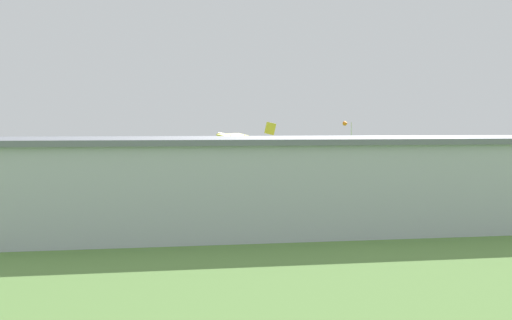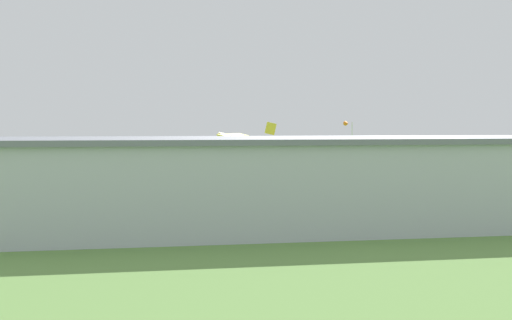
% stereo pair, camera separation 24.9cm
% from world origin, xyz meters
% --- Properties ---
extents(ground_plane, '(400.00, 400.00, 0.00)m').
position_xyz_m(ground_plane, '(0.00, 0.00, 0.00)').
color(ground_plane, '#608C42').
extents(hangar, '(39.54, 15.51, 5.86)m').
position_xyz_m(hangar, '(-3.51, 32.86, 2.94)').
color(hangar, '#B7BCC6').
rests_on(hangar, ground_plane).
extents(biplane, '(7.63, 9.54, 4.29)m').
position_xyz_m(biplane, '(-5.33, -3.71, 4.55)').
color(biplane, yellow).
extents(car_white, '(2.28, 4.46, 1.60)m').
position_xyz_m(car_white, '(15.94, 18.92, 0.84)').
color(car_white, white).
rests_on(car_white, ground_plane).
extents(person_watching_takeoff, '(0.45, 0.45, 1.73)m').
position_xyz_m(person_watching_takeoff, '(14.17, 15.49, 0.86)').
color(person_watching_takeoff, '#72338C').
rests_on(person_watching_takeoff, ground_plane).
extents(person_crossing_taxiway, '(0.43, 0.43, 1.58)m').
position_xyz_m(person_crossing_taxiway, '(-23.27, 21.27, 0.78)').
color(person_crossing_taxiway, '#3F3F47').
rests_on(person_crossing_taxiway, ground_plane).
extents(windsock, '(1.08, 1.32, 7.13)m').
position_xyz_m(windsock, '(-19.99, -12.82, 6.24)').
color(windsock, silver).
rests_on(windsock, ground_plane).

